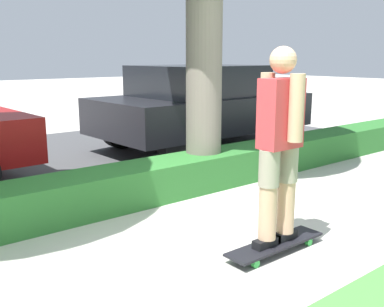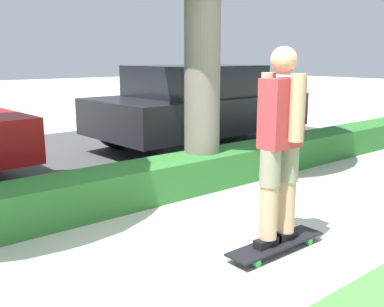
{
  "view_description": "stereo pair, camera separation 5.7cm",
  "coord_description": "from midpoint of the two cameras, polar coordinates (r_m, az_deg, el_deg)",
  "views": [
    {
      "loc": [
        -2.46,
        -2.62,
        1.63
      ],
      "look_at": [
        0.13,
        0.6,
        0.74
      ],
      "focal_mm": 42.0,
      "sensor_mm": 36.0,
      "label": 1
    },
    {
      "loc": [
        -2.5,
        -2.58,
        1.63
      ],
      "look_at": [
        0.13,
        0.6,
        0.74
      ],
      "focal_mm": 42.0,
      "sensor_mm": 36.0,
      "label": 2
    }
  ],
  "objects": [
    {
      "name": "hedge_row",
      "position": [
        5.08,
        -7.91,
        -4.1
      ],
      "size": [
        12.66,
        0.6,
        0.43
      ],
      "color": "#2D702D",
      "rests_on": "ground_plane"
    },
    {
      "name": "skateboard",
      "position": [
        3.95,
        10.96,
        -11.27
      ],
      "size": [
        0.99,
        0.24,
        0.09
      ],
      "color": "black",
      "rests_on": "ground_plane"
    },
    {
      "name": "street_asphalt",
      "position": [
        7.42,
        -18.28,
        -1.07
      ],
      "size": [
        12.66,
        5.0,
        0.01
      ],
      "color": "#474749",
      "rests_on": "ground_plane"
    },
    {
      "name": "parked_car_middle",
      "position": [
        8.12,
        1.42,
        6.19
      ],
      "size": [
        3.97,
        2.08,
        1.48
      ],
      "rotation": [
        0.0,
        0.0,
        0.04
      ],
      "color": "black",
      "rests_on": "ground_plane"
    },
    {
      "name": "skater_person",
      "position": [
        3.69,
        11.51,
        1.38
      ],
      "size": [
        0.49,
        0.42,
        1.62
      ],
      "color": "black",
      "rests_on": "skateboard"
    },
    {
      "name": "ground_plane",
      "position": [
        3.95,
        4.53,
        -12.23
      ],
      "size": [
        60.0,
        60.0,
        0.0
      ],
      "primitive_type": "plane",
      "color": "#BCB7AD"
    }
  ]
}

